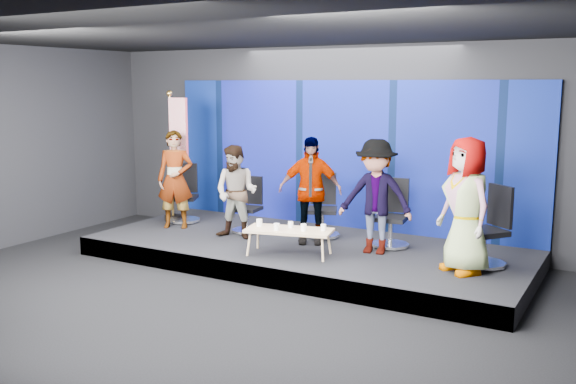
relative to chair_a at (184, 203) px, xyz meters
name	(u,v)px	position (x,y,z in m)	size (l,w,h in m)	color
ground	(215,308)	(2.76, -2.86, -0.65)	(10.00, 10.00, 0.00)	black
room_walls	(211,118)	(2.76, -2.86, 1.78)	(10.02, 8.02, 3.51)	black
riser	(306,252)	(2.76, -0.36, -0.50)	(7.00, 3.00, 0.30)	black
backdrop	(345,155)	(2.76, 1.09, 0.95)	(7.00, 0.08, 2.60)	navy
chair_a	(184,203)	(0.00, 0.00, 0.00)	(0.81, 0.81, 1.07)	silver
panelist_a	(175,179)	(0.19, -0.47, 0.52)	(0.63, 0.42, 1.74)	black
chair_b	(248,214)	(1.50, -0.12, -0.04)	(0.60, 0.60, 0.96)	silver
panelist_b	(236,192)	(1.59, -0.62, 0.42)	(0.75, 0.59, 1.55)	black
chair_c	(322,216)	(2.77, 0.21, 0.00)	(0.79, 0.79, 1.06)	silver
panelist_c	(310,190)	(2.79, -0.29, 0.51)	(1.01, 0.42, 1.72)	black
chair_d	(391,224)	(4.01, 0.15, 0.00)	(0.67, 0.67, 1.07)	silver
panelist_d	(376,197)	(3.93, -0.35, 0.51)	(1.12, 0.64, 1.73)	black
chair_e	(487,240)	(5.57, -0.24, 0.02)	(0.90, 0.90, 1.14)	silver
panelist_e	(466,205)	(5.37, -0.70, 0.57)	(0.90, 0.59, 1.85)	black
coffee_table	(289,231)	(2.87, -1.11, 0.01)	(1.38, 0.83, 0.40)	tan
mug_a	(259,223)	(2.37, -1.15, 0.10)	(0.09, 0.09, 0.11)	white
mug_b	(277,227)	(2.74, -1.26, 0.10)	(0.09, 0.09, 0.10)	white
mug_c	(291,225)	(2.84, -1.01, 0.09)	(0.08, 0.08, 0.09)	white
mug_d	(304,227)	(3.11, -1.10, 0.10)	(0.09, 0.09, 0.10)	white
mug_e	(323,227)	(3.35, -0.93, 0.09)	(0.08, 0.08, 0.09)	white
flag_stand	(176,153)	(-0.11, -0.06, 0.93)	(0.55, 0.32, 2.42)	black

